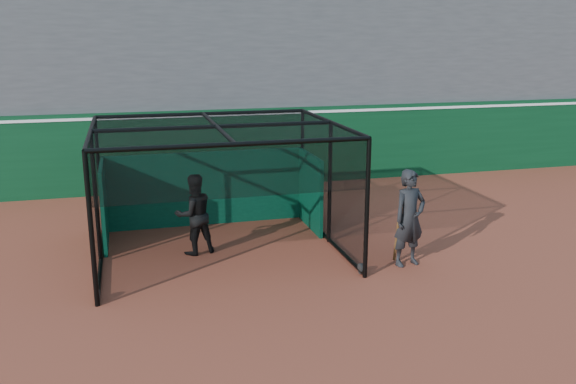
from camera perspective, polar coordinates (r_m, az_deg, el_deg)
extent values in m
plane|color=brown|center=(11.77, -3.15, -9.36)|extent=(120.00, 120.00, 0.00)
cube|color=#0A381B|center=(19.49, -8.39, 3.96)|extent=(50.00, 0.45, 2.50)
cube|color=white|center=(19.32, -8.51, 7.17)|extent=(50.00, 0.50, 0.08)
cube|color=#4C4C4F|center=(23.04, -9.81, 12.08)|extent=(50.00, 7.85, 7.75)
cube|color=#07472F|center=(15.71, -7.65, 0.33)|extent=(5.07, 0.10, 1.90)
cylinder|color=black|center=(11.88, -17.40, -9.25)|extent=(0.08, 0.22, 0.22)
cylinder|color=black|center=(12.67, 6.87, -7.13)|extent=(0.08, 0.22, 0.22)
cylinder|color=black|center=(15.76, -16.91, -3.31)|extent=(0.08, 0.22, 0.22)
cylinder|color=black|center=(16.37, 1.52, -2.02)|extent=(0.08, 0.22, 0.22)
imported|color=black|center=(13.64, -8.78, -2.07)|extent=(1.03, 0.90, 1.82)
imported|color=black|center=(13.03, 11.29, -2.41)|extent=(0.84, 0.64, 2.07)
cylinder|color=#593819|center=(13.11, 10.11, -4.46)|extent=(0.16, 0.38, 1.00)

